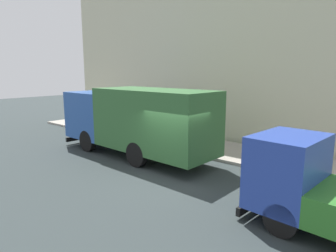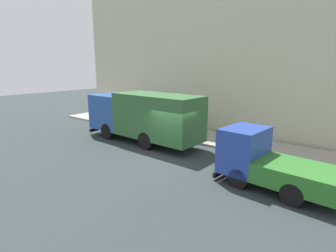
{
  "view_description": "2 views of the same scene",
  "coord_description": "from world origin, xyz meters",
  "px_view_note": "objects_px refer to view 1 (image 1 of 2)",
  "views": [
    {
      "loc": [
        -8.21,
        -7.04,
        4.01
      ],
      "look_at": [
        1.25,
        1.07,
        1.71
      ],
      "focal_mm": 31.74,
      "sensor_mm": 36.0,
      "label": 1
    },
    {
      "loc": [
        -11.35,
        -9.1,
        5.03
      ],
      "look_at": [
        1.47,
        1.21,
        1.31
      ],
      "focal_mm": 29.25,
      "sensor_mm": 36.0,
      "label": 2
    }
  ],
  "objects_px": {
    "pedestrian_walking": "(158,118)",
    "small_flatbed_truck": "(333,193)",
    "street_sign_post": "(183,117)",
    "traffic_cone_orange": "(121,128)",
    "large_utility_truck": "(135,119)"
  },
  "relations": [
    {
      "from": "large_utility_truck",
      "to": "small_flatbed_truck",
      "type": "bearing_deg",
      "value": -99.36
    },
    {
      "from": "large_utility_truck",
      "to": "pedestrian_walking",
      "type": "distance_m",
      "value": 5.35
    },
    {
      "from": "large_utility_truck",
      "to": "street_sign_post",
      "type": "height_order",
      "value": "large_utility_truck"
    },
    {
      "from": "small_flatbed_truck",
      "to": "traffic_cone_orange",
      "type": "xyz_separation_m",
      "value": [
        4.4,
        13.03,
        -0.62
      ]
    },
    {
      "from": "large_utility_truck",
      "to": "street_sign_post",
      "type": "bearing_deg",
      "value": -29.49
    },
    {
      "from": "small_flatbed_truck",
      "to": "pedestrian_walking",
      "type": "distance_m",
      "value": 13.08
    },
    {
      "from": "pedestrian_walking",
      "to": "small_flatbed_truck",
      "type": "bearing_deg",
      "value": -75.82
    },
    {
      "from": "small_flatbed_truck",
      "to": "street_sign_post",
      "type": "bearing_deg",
      "value": 67.63
    },
    {
      "from": "large_utility_truck",
      "to": "pedestrian_walking",
      "type": "relative_size",
      "value": 5.21
    },
    {
      "from": "small_flatbed_truck",
      "to": "traffic_cone_orange",
      "type": "relative_size",
      "value": 7.84
    },
    {
      "from": "small_flatbed_truck",
      "to": "traffic_cone_orange",
      "type": "height_order",
      "value": "small_flatbed_truck"
    },
    {
      "from": "pedestrian_walking",
      "to": "traffic_cone_orange",
      "type": "distance_m",
      "value": 2.44
    },
    {
      "from": "traffic_cone_orange",
      "to": "street_sign_post",
      "type": "bearing_deg",
      "value": -96.7
    },
    {
      "from": "small_flatbed_truck",
      "to": "street_sign_post",
      "type": "height_order",
      "value": "street_sign_post"
    },
    {
      "from": "large_utility_truck",
      "to": "traffic_cone_orange",
      "type": "height_order",
      "value": "large_utility_truck"
    }
  ]
}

